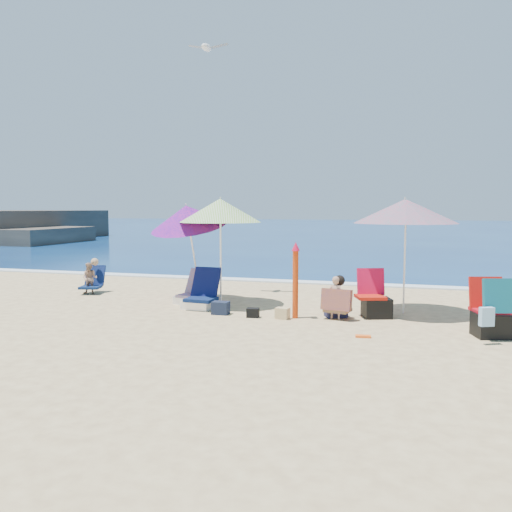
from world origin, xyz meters
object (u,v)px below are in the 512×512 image
(furled_umbrella, at_px, (295,276))
(camp_chair_right, at_px, (492,315))
(camp_chair_left, at_px, (375,303))
(seagull, at_px, (207,48))
(umbrella_striped, at_px, (220,211))
(person_center, at_px, (336,298))
(umbrella_turquoise, at_px, (405,211))
(chair_navy, at_px, (201,298))
(umbrella_blue, at_px, (187,216))
(person_left, at_px, (91,278))
(chair_rainbow, at_px, (192,295))

(furled_umbrella, height_order, camp_chair_right, furled_umbrella)
(camp_chair_left, bearing_deg, seagull, 157.81)
(umbrella_striped, distance_m, camp_chair_right, 5.52)
(umbrella_striped, xyz_separation_m, person_center, (2.54, -0.76, -1.60))
(camp_chair_right, bearing_deg, camp_chair_left, 150.39)
(umbrella_turquoise, bearing_deg, chair_navy, -171.76)
(umbrella_turquoise, distance_m, person_center, 2.17)
(umbrella_blue, xyz_separation_m, person_left, (-2.68, 0.35, -1.48))
(umbrella_striped, relative_size, camp_chair_left, 2.52)
(chair_rainbow, distance_m, seagull, 5.69)
(person_left, bearing_deg, chair_rainbow, -10.33)
(umbrella_turquoise, xyz_separation_m, umbrella_striped, (-3.72, -0.14, 0.01))
(chair_rainbow, xyz_separation_m, person_left, (-2.84, 0.52, 0.19))
(umbrella_striped, relative_size, seagull, 2.46)
(chair_navy, height_order, camp_chair_left, camp_chair_left)
(camp_chair_right, relative_size, person_left, 1.26)
(umbrella_striped, height_order, camp_chair_right, umbrella_striped)
(camp_chair_right, bearing_deg, person_center, 165.84)
(chair_navy, height_order, chair_rainbow, chair_navy)
(umbrella_blue, relative_size, chair_rainbow, 2.96)
(chair_rainbow, bearing_deg, person_center, -13.09)
(person_left, relative_size, seagull, 0.91)
(umbrella_blue, bearing_deg, person_center, -15.27)
(camp_chair_left, bearing_deg, chair_navy, -178.37)
(camp_chair_right, height_order, seagull, seagull)
(umbrella_turquoise, height_order, camp_chair_left, umbrella_turquoise)
(seagull, bearing_deg, person_center, -31.66)
(furled_umbrella, height_order, seagull, seagull)
(umbrella_turquoise, bearing_deg, camp_chair_left, -136.46)
(umbrella_blue, xyz_separation_m, camp_chair_left, (4.02, -0.49, -1.60))
(person_left, bearing_deg, umbrella_striped, -8.12)
(umbrella_turquoise, distance_m, umbrella_blue, 4.53)
(chair_navy, bearing_deg, furled_umbrella, -11.76)
(chair_navy, xyz_separation_m, person_left, (-3.22, 0.94, 0.17))
(chair_rainbow, bearing_deg, chair_navy, -47.60)
(umbrella_turquoise, relative_size, seagull, 2.43)
(furled_umbrella, distance_m, camp_chair_left, 1.60)
(person_left, distance_m, seagull, 6.05)
(furled_umbrella, xyz_separation_m, camp_chair_right, (3.28, -0.53, -0.43))
(person_center, distance_m, person_left, 6.16)
(furled_umbrella, relative_size, person_center, 1.76)
(camp_chair_right, xyz_separation_m, seagull, (-5.86, 2.69, 5.38))
(umbrella_striped, bearing_deg, person_center, -16.70)
(umbrella_blue, distance_m, chair_rainbow, 1.69)
(chair_rainbow, relative_size, person_left, 0.91)
(chair_navy, distance_m, person_center, 2.83)
(chair_rainbow, relative_size, camp_chair_right, 0.73)
(camp_chair_right, xyz_separation_m, person_center, (-2.54, 0.64, 0.04))
(umbrella_striped, height_order, person_left, umbrella_striped)
(umbrella_blue, bearing_deg, chair_rainbow, -47.95)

